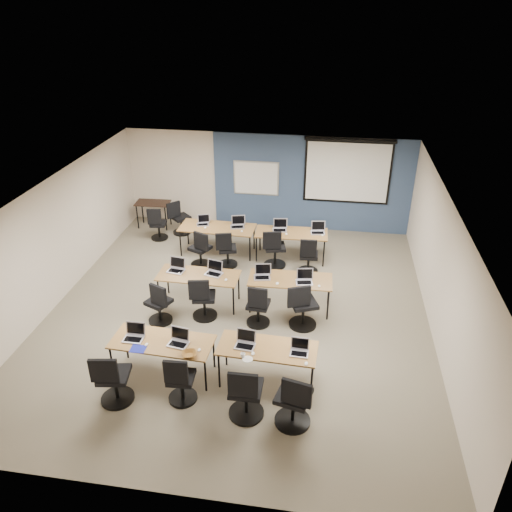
% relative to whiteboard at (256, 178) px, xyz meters
% --- Properties ---
extents(floor, '(8.00, 9.00, 0.02)m').
position_rel_whiteboard_xyz_m(floor, '(0.30, -4.43, -1.45)').
color(floor, '#6B6354').
rests_on(floor, ground).
extents(ceiling, '(8.00, 9.00, 0.02)m').
position_rel_whiteboard_xyz_m(ceiling, '(0.30, -4.43, 1.25)').
color(ceiling, white).
rests_on(ceiling, ground).
extents(wall_back, '(8.00, 0.04, 2.70)m').
position_rel_whiteboard_xyz_m(wall_back, '(0.30, 0.07, -0.10)').
color(wall_back, beige).
rests_on(wall_back, ground).
extents(wall_front, '(8.00, 0.04, 2.70)m').
position_rel_whiteboard_xyz_m(wall_front, '(0.30, -8.93, -0.10)').
color(wall_front, beige).
rests_on(wall_front, ground).
extents(wall_left, '(0.04, 9.00, 2.70)m').
position_rel_whiteboard_xyz_m(wall_left, '(-3.70, -4.43, -0.10)').
color(wall_left, beige).
rests_on(wall_left, ground).
extents(wall_right, '(0.04, 9.00, 2.70)m').
position_rel_whiteboard_xyz_m(wall_right, '(4.30, -4.43, -0.10)').
color(wall_right, beige).
rests_on(wall_right, ground).
extents(blue_accent_panel, '(5.50, 0.04, 2.70)m').
position_rel_whiteboard_xyz_m(blue_accent_panel, '(1.55, 0.04, -0.10)').
color(blue_accent_panel, '#3D5977').
rests_on(blue_accent_panel, wall_back).
extents(whiteboard, '(1.28, 0.03, 0.98)m').
position_rel_whiteboard_xyz_m(whiteboard, '(0.00, 0.00, 0.00)').
color(whiteboard, silver).
rests_on(whiteboard, wall_back).
extents(projector_screen, '(2.40, 0.10, 1.82)m').
position_rel_whiteboard_xyz_m(projector_screen, '(2.50, -0.02, 0.44)').
color(projector_screen, black).
rests_on(projector_screen, wall_back).
extents(training_table_front_left, '(1.79, 0.75, 0.73)m').
position_rel_whiteboard_xyz_m(training_table_front_left, '(-0.64, -6.58, -0.77)').
color(training_table_front_left, olive).
rests_on(training_table_front_left, floor).
extents(training_table_front_right, '(1.70, 0.71, 0.73)m').
position_rel_whiteboard_xyz_m(training_table_front_right, '(1.20, -6.47, -0.77)').
color(training_table_front_right, brown).
rests_on(training_table_front_right, floor).
extents(training_table_mid_left, '(1.75, 0.73, 0.73)m').
position_rel_whiteboard_xyz_m(training_table_mid_left, '(-0.59, -4.27, -0.77)').
color(training_table_mid_left, '#9D562B').
rests_on(training_table_mid_left, floor).
extents(training_table_mid_right, '(1.77, 0.74, 0.73)m').
position_rel_whiteboard_xyz_m(training_table_mid_right, '(1.37, -4.14, -0.77)').
color(training_table_mid_right, olive).
rests_on(training_table_mid_right, floor).
extents(training_table_back_left, '(1.93, 0.80, 0.73)m').
position_rel_whiteboard_xyz_m(training_table_back_left, '(-0.73, -1.83, -0.76)').
color(training_table_back_left, brown).
rests_on(training_table_back_left, floor).
extents(training_table_back_right, '(1.81, 0.75, 0.73)m').
position_rel_whiteboard_xyz_m(training_table_back_right, '(1.19, -1.86, -0.76)').
color(training_table_back_right, '#976336').
rests_on(training_table_back_right, floor).
extents(laptop_0, '(0.35, 0.29, 0.26)m').
position_rel_whiteboard_xyz_m(laptop_0, '(-1.15, -6.56, -0.66)').
color(laptop_0, '#A4A5B1').
rests_on(laptop_0, training_table_front_left).
extents(mouse_0, '(0.07, 0.10, 0.03)m').
position_rel_whiteboard_xyz_m(mouse_0, '(-0.87, -6.73, -0.71)').
color(mouse_0, white).
rests_on(mouse_0, training_table_front_left).
extents(task_chair_0, '(0.56, 0.56, 1.04)m').
position_rel_whiteboard_xyz_m(task_chair_0, '(-1.25, -7.38, -1.02)').
color(task_chair_0, black).
rests_on(task_chair_0, floor).
extents(laptop_1, '(0.34, 0.29, 0.26)m').
position_rel_whiteboard_xyz_m(laptop_1, '(-0.33, -6.58, -0.66)').
color(laptop_1, '#A8A8A8').
rests_on(laptop_1, training_table_front_left).
extents(mouse_1, '(0.06, 0.09, 0.03)m').
position_rel_whiteboard_xyz_m(mouse_1, '(0.06, -6.73, -0.71)').
color(mouse_1, white).
rests_on(mouse_1, training_table_front_left).
extents(task_chair_1, '(0.49, 0.49, 0.97)m').
position_rel_whiteboard_xyz_m(task_chair_1, '(-0.15, -7.19, -1.05)').
color(task_chair_1, black).
rests_on(task_chair_1, floor).
extents(laptop_2, '(0.34, 0.29, 0.26)m').
position_rel_whiteboard_xyz_m(laptop_2, '(0.81, -6.46, -0.66)').
color(laptop_2, '#A8A8AA').
rests_on(laptop_2, training_table_front_right).
extents(mouse_2, '(0.07, 0.10, 0.04)m').
position_rel_whiteboard_xyz_m(mouse_2, '(0.98, -6.68, -0.71)').
color(mouse_2, white).
rests_on(mouse_2, training_table_front_right).
extents(task_chair_2, '(0.58, 0.58, 1.05)m').
position_rel_whiteboard_xyz_m(task_chair_2, '(0.97, -7.37, -1.01)').
color(task_chair_2, black).
rests_on(task_chair_2, floor).
extents(laptop_3, '(0.31, 0.26, 0.24)m').
position_rel_whiteboard_xyz_m(laptop_3, '(1.75, -6.52, -0.66)').
color(laptop_3, '#A5A5B1').
rests_on(laptop_3, training_table_front_right).
extents(mouse_3, '(0.08, 0.11, 0.03)m').
position_rel_whiteboard_xyz_m(mouse_3, '(1.88, -6.80, -0.71)').
color(mouse_3, white).
rests_on(mouse_3, training_table_front_right).
extents(task_chair_3, '(0.58, 0.58, 1.05)m').
position_rel_whiteboard_xyz_m(task_chair_3, '(1.74, -7.42, -1.01)').
color(task_chair_3, black).
rests_on(task_chair_3, floor).
extents(laptop_4, '(0.36, 0.30, 0.27)m').
position_rel_whiteboard_xyz_m(laptop_4, '(-1.11, -4.14, -0.65)').
color(laptop_4, '#B1B2B6').
rests_on(laptop_4, training_table_mid_left).
extents(mouse_4, '(0.07, 0.10, 0.03)m').
position_rel_whiteboard_xyz_m(mouse_4, '(-1.02, -4.29, -0.71)').
color(mouse_4, white).
rests_on(mouse_4, training_table_mid_left).
extents(task_chair_4, '(0.53, 0.50, 0.98)m').
position_rel_whiteboard_xyz_m(task_chair_4, '(-1.22, -5.09, -1.05)').
color(task_chair_4, black).
rests_on(task_chair_4, floor).
extents(laptop_5, '(0.35, 0.30, 0.27)m').
position_rel_whiteboard_xyz_m(laptop_5, '(-0.27, -4.14, -0.65)').
color(laptop_5, '#A4A4A9').
rests_on(laptop_5, training_table_mid_left).
extents(mouse_5, '(0.06, 0.10, 0.03)m').
position_rel_whiteboard_xyz_m(mouse_5, '(0.04, -4.39, -0.71)').
color(mouse_5, white).
rests_on(mouse_5, training_table_mid_left).
extents(task_chair_5, '(0.52, 0.52, 1.00)m').
position_rel_whiteboard_xyz_m(task_chair_5, '(-0.38, -4.78, -1.04)').
color(task_chair_5, black).
rests_on(task_chair_5, floor).
extents(laptop_6, '(0.35, 0.29, 0.26)m').
position_rel_whiteboard_xyz_m(laptop_6, '(0.78, -4.14, -0.66)').
color(laptop_6, '#B7B7B7').
rests_on(laptop_6, training_table_mid_right).
extents(mouse_6, '(0.08, 0.11, 0.04)m').
position_rel_whiteboard_xyz_m(mouse_6, '(1.12, -4.38, -0.71)').
color(mouse_6, white).
rests_on(mouse_6, training_table_mid_right).
extents(task_chair_6, '(0.49, 0.49, 0.97)m').
position_rel_whiteboard_xyz_m(task_chair_6, '(0.79, -4.86, -1.05)').
color(task_chair_6, black).
rests_on(task_chair_6, floor).
extents(laptop_7, '(0.35, 0.29, 0.26)m').
position_rel_whiteboard_xyz_m(laptop_7, '(1.67, -4.20, -0.66)').
color(laptop_7, '#AAAAB5').
rests_on(laptop_7, training_table_mid_right).
extents(mouse_7, '(0.07, 0.10, 0.03)m').
position_rel_whiteboard_xyz_m(mouse_7, '(1.99, -4.35, -0.71)').
color(mouse_7, white).
rests_on(mouse_7, training_table_mid_right).
extents(task_chair_7, '(0.60, 0.57, 1.05)m').
position_rel_whiteboard_xyz_m(task_chair_7, '(1.68, -4.78, -1.01)').
color(task_chair_7, black).
rests_on(task_chair_7, floor).
extents(laptop_8, '(0.31, 0.27, 0.24)m').
position_rel_whiteboard_xyz_m(laptop_8, '(-1.13, -1.71, -0.66)').
color(laptop_8, '#B4B4B4').
rests_on(laptop_8, training_table_back_left).
extents(mouse_8, '(0.09, 0.11, 0.04)m').
position_rel_whiteboard_xyz_m(mouse_8, '(-1.02, -1.93, -0.71)').
color(mouse_8, white).
rests_on(mouse_8, training_table_back_left).
extents(task_chair_8, '(0.54, 0.51, 0.99)m').
position_rel_whiteboard_xyz_m(task_chair_8, '(-0.98, -2.63, -1.04)').
color(task_chair_8, black).
rests_on(task_chair_8, floor).
extents(laptop_9, '(0.35, 0.30, 0.27)m').
position_rel_whiteboard_xyz_m(laptop_9, '(-0.22, -1.71, -0.65)').
color(laptop_9, silver).
rests_on(laptop_9, training_table_back_left).
extents(mouse_9, '(0.07, 0.10, 0.03)m').
position_rel_whiteboard_xyz_m(mouse_9, '(-0.06, -2.00, -0.71)').
color(mouse_9, white).
rests_on(mouse_9, training_table_back_left).
extents(task_chair_9, '(0.49, 0.49, 0.97)m').
position_rel_whiteboard_xyz_m(task_chair_9, '(-0.35, -2.53, -1.05)').
color(task_chair_9, black).
rests_on(task_chair_9, floor).
extents(laptop_10, '(0.36, 0.30, 0.27)m').
position_rel_whiteboard_xyz_m(laptop_10, '(0.88, -1.74, -0.65)').
color(laptop_10, '#A9A9B3').
rests_on(laptop_10, training_table_back_right).
extents(mouse_10, '(0.08, 0.11, 0.04)m').
position_rel_whiteboard_xyz_m(mouse_10, '(1.07, -1.99, -0.71)').
color(mouse_10, white).
rests_on(mouse_10, training_table_back_right).
extents(task_chair_10, '(0.55, 0.55, 1.03)m').
position_rel_whiteboard_xyz_m(task_chair_10, '(0.82, -2.37, -1.02)').
color(task_chair_10, black).
rests_on(task_chair_10, floor).
extents(laptop_11, '(0.35, 0.30, 0.27)m').
position_rel_whiteboard_xyz_m(laptop_11, '(1.84, -1.75, -0.65)').
color(laptop_11, '#BABABE').
rests_on(laptop_11, training_table_back_right).
extents(mouse_11, '(0.08, 0.10, 0.03)m').
position_rel_whiteboard_xyz_m(mouse_11, '(1.96, -1.93, -0.71)').
color(mouse_11, white).
rests_on(mouse_11, training_table_back_right).
extents(task_chair_11, '(0.49, 0.49, 0.97)m').
position_rel_whiteboard_xyz_m(task_chair_11, '(1.67, -2.56, -1.05)').
color(task_chair_11, black).
rests_on(task_chair_11, floor).
extents(blue_mousepad, '(0.26, 0.22, 0.01)m').
position_rel_whiteboard_xyz_m(blue_mousepad, '(-0.97, -6.85, -0.72)').
color(blue_mousepad, '#18209D').
rests_on(blue_mousepad, training_table_front_left).
extents(snack_bowl, '(0.35, 0.35, 0.07)m').
position_rel_whiteboard_xyz_m(snack_bowl, '(-0.07, -6.88, -0.69)').
color(snack_bowl, brown).
rests_on(snack_bowl, training_table_front_left).
extents(snack_plate, '(0.21, 0.21, 0.01)m').
position_rel_whiteboard_xyz_m(snack_plate, '(0.91, -6.83, -0.71)').
color(snack_plate, white).
rests_on(snack_plate, training_table_front_right).
extents(coffee_cup, '(0.10, 0.10, 0.07)m').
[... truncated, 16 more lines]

